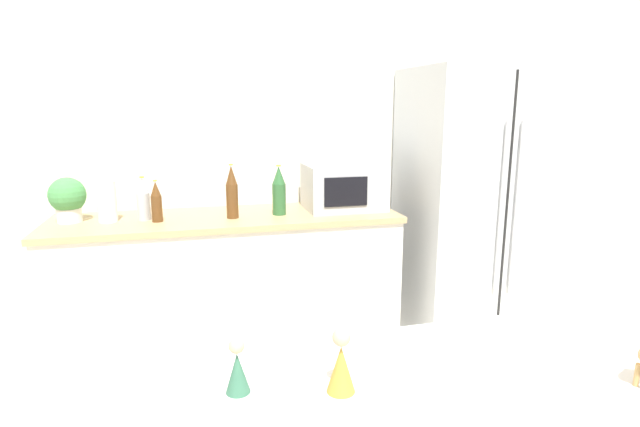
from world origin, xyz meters
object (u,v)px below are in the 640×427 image
object	(u,v)px
back_bottle_2	(279,191)
back_bottle_3	(156,202)
potted_plant	(68,198)
back_bottle_0	(232,192)
back_bottle_1	(143,199)
refrigerator	(473,210)
wise_man_figurine_blue	(237,369)
microwave	(344,187)
wise_man_figurine_crimson	(341,365)
paper_towel_roll	(107,202)

from	to	relation	value
back_bottle_2	back_bottle_3	distance (m)	0.69
potted_plant	back_bottle_3	world-z (taller)	potted_plant
back_bottle_0	back_bottle_1	bearing A→B (deg)	171.48
back_bottle_2	back_bottle_3	size ratio (longest dim) A/B	1.26
potted_plant	back_bottle_1	world-z (taller)	potted_plant
potted_plant	back_bottle_2	size ratio (longest dim) A/B	0.85
refrigerator	back_bottle_0	size ratio (longest dim) A/B	5.74
back_bottle_3	back_bottle_1	bearing A→B (deg)	139.64
back_bottle_1	wise_man_figurine_blue	bearing A→B (deg)	-80.09
back_bottle_0	back_bottle_1	xyz separation A→B (m)	(-0.49, 0.07, -0.03)
refrigerator	microwave	bearing A→B (deg)	173.83
back_bottle_3	back_bottle_0	bearing A→B (deg)	-1.47
refrigerator	back_bottle_3	xyz separation A→B (m)	(-1.98, 0.01, 0.15)
back_bottle_1	back_bottle_2	xyz separation A→B (m)	(0.77, -0.05, 0.02)
back_bottle_0	wise_man_figurine_crimson	distance (m)	1.97
potted_plant	back_bottle_1	distance (m)	0.40
refrigerator	microwave	xyz separation A→B (m)	(-0.86, 0.09, 0.17)
paper_towel_roll	back_bottle_1	xyz separation A→B (m)	(0.19, -0.00, 0.00)
refrigerator	back_bottle_1	bearing A→B (deg)	178.01
back_bottle_2	wise_man_figurine_blue	xyz separation A→B (m)	(-0.42, -1.95, -0.03)
microwave	back_bottle_3	bearing A→B (deg)	-175.67
back_bottle_3	wise_man_figurine_crimson	bearing A→B (deg)	-76.41
microwave	back_bottle_1	bearing A→B (deg)	-178.95
wise_man_figurine_blue	wise_man_figurine_crimson	xyz separation A→B (m)	(0.20, -0.05, 0.01)
back_bottle_1	back_bottle_3	size ratio (longest dim) A/B	1.06
refrigerator	paper_towel_roll	size ratio (longest dim) A/B	7.84
refrigerator	back_bottle_3	bearing A→B (deg)	179.76
back_bottle_0	refrigerator	bearing A→B (deg)	0.08
paper_towel_roll	back_bottle_0	distance (m)	0.69
back_bottle_1	potted_plant	bearing A→B (deg)	172.89
potted_plant	wise_man_figurine_blue	distance (m)	2.18
back_bottle_2	paper_towel_roll	bearing A→B (deg)	177.21
microwave	back_bottle_3	world-z (taller)	microwave
microwave	back_bottle_0	distance (m)	0.71
paper_towel_roll	wise_man_figurine_blue	distance (m)	2.07
refrigerator	back_bottle_0	xyz separation A→B (m)	(-1.56, -0.00, 0.18)
back_bottle_2	back_bottle_3	world-z (taller)	back_bottle_2
potted_plant	wise_man_figurine_blue	xyz separation A→B (m)	(0.75, -2.04, -0.02)
paper_towel_roll	microwave	distance (m)	1.38
microwave	wise_man_figurine_crimson	bearing A→B (deg)	-107.15
refrigerator	back_bottle_3	world-z (taller)	refrigerator
potted_plant	wise_man_figurine_blue	bearing A→B (deg)	-69.86
potted_plant	microwave	xyz separation A→B (m)	(1.59, -0.03, 0.01)
wise_man_figurine_blue	potted_plant	bearing A→B (deg)	110.14
back_bottle_0	back_bottle_1	world-z (taller)	back_bottle_0
wise_man_figurine_blue	wise_man_figurine_crimson	world-z (taller)	wise_man_figurine_crimson
back_bottle_2	back_bottle_3	xyz separation A→B (m)	(-0.69, -0.02, -0.03)
back_bottle_1	wise_man_figurine_blue	world-z (taller)	back_bottle_1
back_bottle_1	back_bottle_2	world-z (taller)	back_bottle_2
potted_plant	microwave	world-z (taller)	microwave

